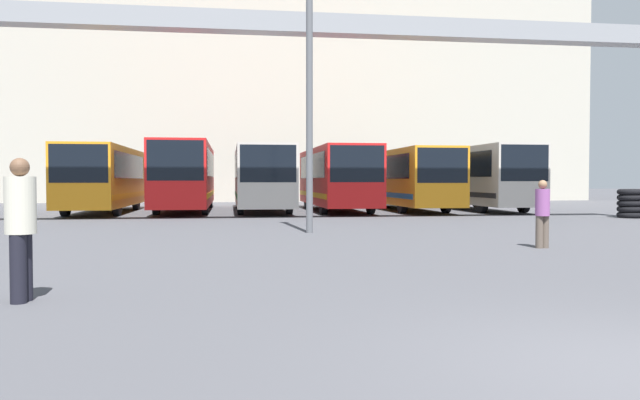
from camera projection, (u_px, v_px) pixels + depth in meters
name	position (u px, v px, depth m)	size (l,w,h in m)	color
building_backdrop	(273.00, 101.00, 50.46)	(48.12, 12.00, 15.96)	#B7B2A3
overhead_gantry	(326.00, 50.00, 22.51)	(27.75, 0.80, 7.51)	gray
bus_slot_0	(104.00, 176.00, 29.79)	(2.51, 10.11, 3.11)	orange
bus_slot_1	(186.00, 174.00, 31.44)	(2.51, 12.36, 3.31)	red
bus_slot_2	(261.00, 175.00, 31.56)	(2.58, 11.50, 3.15)	beige
bus_slot_3	(336.00, 175.00, 31.58)	(2.58, 10.45, 3.15)	red
bus_slot_4	(405.00, 176.00, 32.79)	(2.51, 11.78, 3.08)	orange
bus_slot_5	(480.00, 174.00, 32.49)	(2.45, 10.08, 3.24)	beige
pedestrian_mid_right	(21.00, 226.00, 8.02)	(0.39, 0.39, 1.86)	black
pedestrian_far_center	(542.00, 212.00, 14.40)	(0.33, 0.33, 1.57)	brown
tire_stack	(630.00, 203.00, 25.91)	(1.04, 1.04, 1.20)	black
lamp_post	(309.00, 81.00, 18.42)	(0.36, 0.36, 8.28)	#595B60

